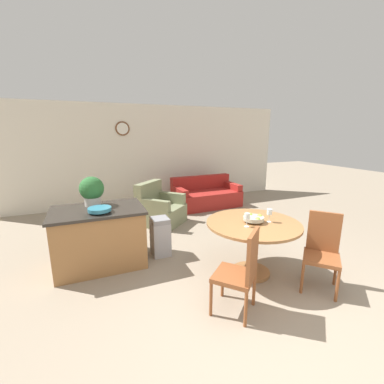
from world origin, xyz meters
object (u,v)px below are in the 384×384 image
armchair (160,210)px  wine_glass_right (269,212)px  trash_bin (160,237)px  couch (206,196)px  kitchen_island (100,237)px  teal_bowl (100,209)px  wine_glass_left (247,217)px  fruit_bowl (254,218)px  potted_plant (92,190)px  dining_chair_near_right (322,248)px  dining_chair_near_left (242,270)px  dining_table (253,234)px

armchair → wine_glass_right: bearing=-115.1°
trash_bin → couch: 3.00m
wine_glass_right → kitchen_island: (-2.16, 1.17, -0.46)m
teal_bowl → armchair: size_ratio=0.27×
wine_glass_left → wine_glass_right: size_ratio=1.00×
couch → fruit_bowl: bearing=-107.0°
teal_bowl → potted_plant: 0.47m
dining_chair_near_right → trash_bin: size_ratio=1.56×
wine_glass_right → armchair: bearing=108.0°
dining_chair_near_right → potted_plant: potted_plant is taller
wine_glass_left → kitchen_island: wine_glass_left is taller
dining_chair_near_right → wine_glass_left: 1.03m
fruit_bowl → wine_glass_right: 0.23m
dining_chair_near_right → couch: size_ratio=0.55×
couch → wine_glass_left: bearing=-109.3°
dining_chair_near_left → wine_glass_right: (0.80, 0.57, 0.38)m
dining_chair_near_left → dining_chair_near_right: bearing=-39.7°
potted_plant → trash_bin: 1.29m
kitchen_island → teal_bowl: bearing=-83.3°
kitchen_island → trash_bin: kitchen_island is taller
armchair → couch: bearing=-14.1°
dining_chair_near_right → wine_glass_left: (-0.83, 0.49, 0.38)m
dining_table → fruit_bowl: 0.23m
wine_glass_right → kitchen_island: bearing=151.5°
dining_chair_near_right → fruit_bowl: bearing=5.3°
dining_table → trash_bin: size_ratio=2.04×
dining_chair_near_right → dining_table: bearing=5.3°
dining_table → wine_glass_left: (-0.19, -0.11, 0.31)m
dining_chair_near_right → armchair: (-1.28, 3.11, -0.22)m
dining_table → potted_plant: size_ratio=2.88×
dining_chair_near_right → teal_bowl: (-2.57, 1.49, 0.40)m
wine_glass_left → armchair: bearing=99.8°
teal_bowl → dining_chair_near_right: bearing=-30.1°
trash_bin → armchair: 1.51m
teal_bowl → wine_glass_right: bearing=-24.3°
wine_glass_left → potted_plant: size_ratio=0.41×
armchair → dining_table: bearing=-118.8°
dining_chair_near_right → wine_glass_left: dining_chair_near_right is taller
potted_plant → kitchen_island: bearing=-77.1°
dining_table → potted_plant: 2.45m
dining_chair_near_right → trash_bin: bearing=3.7°
dining_table → trash_bin: 1.51m
dining_chair_near_left → potted_plant: potted_plant is taller
dining_table → armchair: 2.61m
dining_chair_near_right → kitchen_island: bearing=15.2°
dining_chair_near_left → couch: (1.49, 4.00, -0.25)m
teal_bowl → armchair: (1.29, 1.62, -0.63)m
wine_glass_left → kitchen_island: size_ratio=0.14×
dining_table → trash_bin: dining_table is taller
dining_table → teal_bowl: (-1.93, 0.89, 0.33)m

